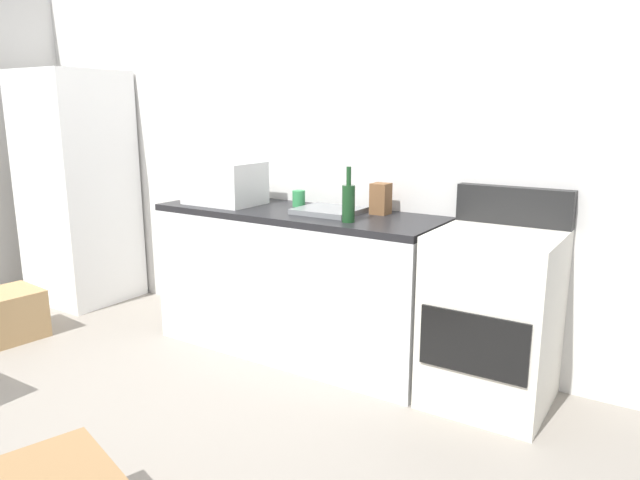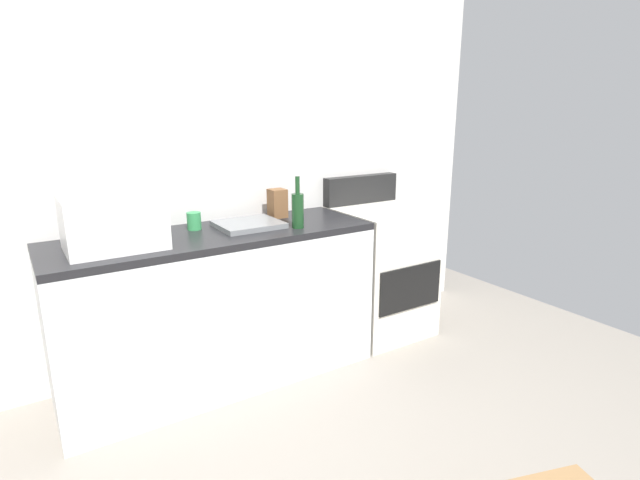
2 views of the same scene
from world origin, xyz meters
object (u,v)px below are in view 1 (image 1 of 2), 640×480
stove_oven (493,316)px  microwave (224,183)px  cardboard_box_small (9,315)px  wine_bottle (348,202)px  knife_block (381,199)px  coffee_mug (299,198)px  refrigerator (78,188)px

stove_oven → microwave: microwave is taller
cardboard_box_small → wine_bottle: bearing=18.3°
wine_bottle → microwave: bearing=173.6°
knife_block → coffee_mug: bearing=-176.7°
wine_bottle → refrigerator: bearing=177.6°
stove_oven → knife_block: 0.92m
refrigerator → cardboard_box_small: 1.15m
refrigerator → microwave: bearing=0.3°
cardboard_box_small → refrigerator: bearing=111.1°
microwave → knife_block: (1.02, 0.20, -0.05)m
stove_oven → microwave: 1.84m
coffee_mug → cardboard_box_small: size_ratio=0.26×
refrigerator → knife_block: size_ratio=9.89×
microwave → cardboard_box_small: size_ratio=1.21×
microwave → cardboard_box_small: 1.70m
refrigerator → wine_bottle: bearing=-2.4°
knife_block → cardboard_box_small: bearing=-155.0°
microwave → knife_block: bearing=11.4°
coffee_mug → stove_oven: bearing=-5.5°
stove_oven → coffee_mug: (-1.29, 0.12, 0.48)m
refrigerator → stove_oven: (3.27, 0.06, -0.42)m
wine_bottle → cardboard_box_small: size_ratio=0.79×
refrigerator → knife_block: bearing=4.8°
coffee_mug → cardboard_box_small: bearing=-148.9°
wine_bottle → knife_block: size_ratio=1.67×
refrigerator → cardboard_box_small: bearing=-68.9°
refrigerator → wine_bottle: refrigerator is taller
wine_bottle → cardboard_box_small: wine_bottle is taller
microwave → refrigerator: bearing=-179.7°
microwave → knife_block: size_ratio=2.56×
microwave → coffee_mug: (0.46, 0.17, -0.09)m
wine_bottle → coffee_mug: 0.60m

